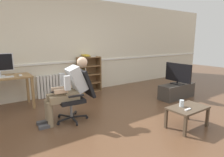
{
  "coord_description": "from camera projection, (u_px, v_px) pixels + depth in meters",
  "views": [
    {
      "loc": [
        -2.2,
        -2.53,
        1.55
      ],
      "look_at": [
        0.15,
        0.85,
        0.7
      ],
      "focal_mm": 30.46,
      "sensor_mm": 36.0,
      "label": 1
    }
  ],
  "objects": [
    {
      "name": "computer_desk",
      "position": [
        4.0,
        82.0,
        4.15
      ],
      "size": [
        1.12,
        0.63,
        0.76
      ],
      "color": "#9E7547",
      "rests_on": "ground_plane"
    },
    {
      "name": "back_wall",
      "position": [
        72.0,
        47.0,
        5.44
      ],
      "size": [
        12.0,
        0.13,
        2.7
      ],
      "color": "beige",
      "rests_on": "ground_plane"
    },
    {
      "name": "spare_remote",
      "position": [
        188.0,
        109.0,
        3.21
      ],
      "size": [
        0.15,
        0.04,
        0.02
      ],
      "primitive_type": "cube",
      "rotation": [
        0.0,
        0.0,
        4.74
      ],
      "color": "white",
      "rests_on": "coffee_table"
    },
    {
      "name": "person_seated",
      "position": [
        69.0,
        88.0,
        3.57
      ],
      "size": [
        0.99,
        0.41,
        1.22
      ],
      "rotation": [
        0.0,
        0.0,
        -1.65
      ],
      "color": "#937F60",
      "rests_on": "ground_plane"
    },
    {
      "name": "radiator",
      "position": [
        51.0,
        86.0,
        5.17
      ],
      "size": [
        0.72,
        0.08,
        0.61
      ],
      "color": "white",
      "rests_on": "ground_plane"
    },
    {
      "name": "computer_mouse",
      "position": [
        20.0,
        75.0,
        4.21
      ],
      "size": [
        0.06,
        0.1,
        0.03
      ],
      "primitive_type": "cube",
      "color": "white",
      "rests_on": "computer_desk"
    },
    {
      "name": "drinking_glass",
      "position": [
        182.0,
        103.0,
        3.35
      ],
      "size": [
        0.08,
        0.08,
        0.12
      ],
      "primitive_type": "cylinder",
      "color": "silver",
      "rests_on": "coffee_table"
    },
    {
      "name": "office_chair",
      "position": [
        78.0,
        93.0,
        3.68
      ],
      "size": [
        0.78,
        0.62,
        0.98
      ],
      "rotation": [
        0.0,
        0.0,
        -1.65
      ],
      "color": "black",
      "rests_on": "ground_plane"
    },
    {
      "name": "bookshelf",
      "position": [
        87.0,
        74.0,
        5.64
      ],
      "size": [
        0.69,
        0.3,
        1.12
      ],
      "color": "brown",
      "rests_on": "ground_plane"
    },
    {
      "name": "tv_screen",
      "position": [
        178.0,
        73.0,
        4.99
      ],
      "size": [
        0.21,
        0.78,
        0.55
      ],
      "rotation": [
        0.0,
        0.0,
        1.54
      ],
      "color": "black",
      "rests_on": "tv_stand"
    },
    {
      "name": "ground_plane",
      "position": [
        131.0,
        123.0,
        3.58
      ],
      "size": [
        18.0,
        18.0,
        0.0
      ],
      "primitive_type": "plane",
      "color": "brown"
    },
    {
      "name": "tv_stand",
      "position": [
        177.0,
        91.0,
        5.09
      ],
      "size": [
        1.08,
        0.38,
        0.39
      ],
      "color": "#3D3833",
      "rests_on": "ground_plane"
    },
    {
      "name": "coffee_table",
      "position": [
        188.0,
        110.0,
        3.36
      ],
      "size": [
        0.72,
        0.45,
        0.38
      ],
      "color": "#4C3D2D",
      "rests_on": "ground_plane"
    },
    {
      "name": "keyboard",
      "position": [
        3.0,
        77.0,
        4.0
      ],
      "size": [
        0.42,
        0.12,
        0.02
      ],
      "primitive_type": "cube",
      "color": "white",
      "rests_on": "computer_desk"
    }
  ]
}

